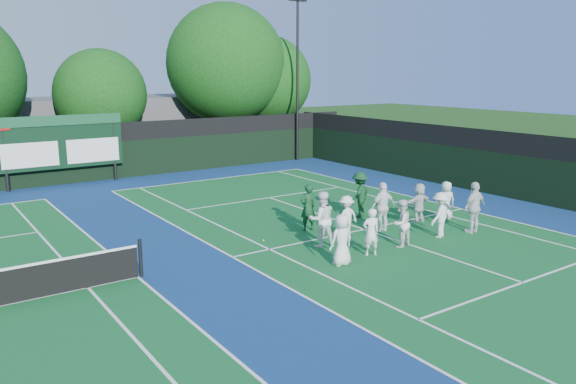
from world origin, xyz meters
TOP-DOWN VIEW (x-y plane):
  - ground at (0.00, 0.00)m, footprint 120.00×120.00m
  - court_apron at (-6.00, 1.00)m, footprint 34.00×32.00m
  - near_court at (0.00, 1.00)m, footprint 11.05×23.85m
  - back_fence at (-6.00, 16.00)m, footprint 34.00×0.08m
  - divider_fence_right at (9.00, 1.00)m, footprint 0.08×32.00m
  - scoreboard at (-7.01, 15.59)m, footprint 6.00×0.21m
  - clubhouse at (-2.00, 24.00)m, footprint 18.00×6.00m
  - light_pole_right at (7.50, 15.70)m, footprint 1.20×0.30m
  - tree_c at (-3.60, 19.58)m, footprint 5.25×5.25m
  - tree_d at (4.64, 19.58)m, footprint 7.76×7.76m
  - tree_e at (7.83, 19.58)m, footprint 6.02×6.02m
  - tennis_ball_0 at (-1.09, 1.13)m, footprint 0.07×0.07m
  - tennis_ball_1 at (1.54, 3.85)m, footprint 0.07×0.07m
  - tennis_ball_2 at (1.54, 0.46)m, footprint 0.07×0.07m
  - tennis_ball_3 at (-3.79, 1.88)m, footprint 0.07×0.07m
  - tennis_ball_4 at (-0.88, 3.20)m, footprint 0.07×0.07m
  - player_front_0 at (-3.15, -1.46)m, footprint 0.77×0.51m
  - player_front_1 at (-1.82, -1.29)m, footprint 0.64×0.52m
  - player_front_2 at (-0.38, -1.16)m, footprint 0.86×0.72m
  - player_front_3 at (1.51, -1.17)m, footprint 1.15×0.84m
  - player_front_4 at (2.98, -1.47)m, footprint 1.10×0.48m
  - player_back_0 at (-2.51, 0.33)m, footprint 1.07×0.94m
  - player_back_1 at (-1.19, 0.64)m, footprint 0.96×0.55m
  - player_back_2 at (0.41, 0.50)m, footprint 1.08×0.49m
  - player_back_3 at (2.45, 0.65)m, footprint 1.43×0.53m
  - player_back_4 at (3.62, 0.33)m, footprint 0.86×0.73m
  - coach_left at (-1.76, 2.09)m, footprint 0.65×0.45m
  - coach_right at (1.08, 2.48)m, footprint 1.34×1.05m

SIDE VIEW (x-z plane):
  - ground at x=0.00m, z-range 0.00..0.00m
  - court_apron at x=-6.00m, z-range 0.00..0.01m
  - near_court at x=0.00m, z-range 0.01..0.01m
  - tennis_ball_0 at x=-1.09m, z-range 0.00..0.07m
  - tennis_ball_1 at x=1.54m, z-range 0.00..0.07m
  - tennis_ball_2 at x=1.54m, z-range 0.00..0.07m
  - tennis_ball_3 at x=-3.79m, z-range 0.00..0.07m
  - tennis_ball_4 at x=-0.88m, z-range 0.00..0.07m
  - player_back_1 at x=-1.19m, z-range 0.00..1.48m
  - player_back_4 at x=3.62m, z-range 0.00..1.50m
  - player_back_3 at x=2.45m, z-range 0.00..1.51m
  - player_front_1 at x=-1.82m, z-range 0.00..1.52m
  - player_front_0 at x=-3.15m, z-range 0.00..1.56m
  - player_front_2 at x=-0.38m, z-range 0.00..1.59m
  - player_front_3 at x=1.51m, z-range 0.00..1.60m
  - coach_left at x=-1.76m, z-range 0.00..1.72m
  - player_back_2 at x=0.41m, z-range 0.00..1.81m
  - coach_right at x=1.08m, z-range 0.00..1.82m
  - player_front_4 at x=2.98m, z-range 0.00..1.85m
  - player_back_0 at x=-2.51m, z-range 0.00..1.86m
  - back_fence at x=-6.00m, z-range -0.14..2.86m
  - divider_fence_right at x=9.00m, z-range -0.14..2.86m
  - clubhouse at x=-2.00m, z-range 0.00..4.00m
  - scoreboard at x=-7.01m, z-range 0.42..3.97m
  - tree_c at x=-3.60m, z-range 0.71..7.68m
  - tree_e at x=7.83m, z-range 0.87..8.94m
  - tree_d at x=4.64m, z-range 0.92..10.93m
  - light_pole_right at x=7.50m, z-range 1.24..11.36m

